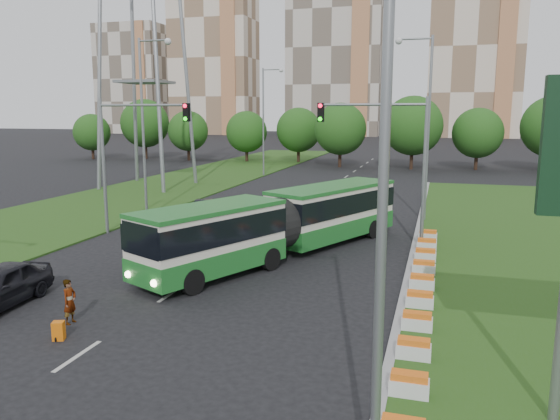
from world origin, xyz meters
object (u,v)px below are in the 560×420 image
(articulated_bus, at_px, (278,222))
(car_left_far, at_px, (205,211))
(shopping_trolley, at_px, (59,331))
(pedestrian, at_px, (70,301))
(traffic_mast_left, at_px, (127,145))
(traffic_mast_median, at_px, (393,148))

(articulated_bus, xyz_separation_m, car_left_far, (-7.21, 7.07, -1.01))
(car_left_far, bearing_deg, shopping_trolley, -89.75)
(car_left_far, distance_m, pedestrian, 18.12)
(traffic_mast_left, height_order, shopping_trolley, traffic_mast_left)
(traffic_mast_left, xyz_separation_m, car_left_far, (2.60, 5.03, -4.65))
(traffic_mast_left, relative_size, articulated_bus, 0.47)
(traffic_mast_left, bearing_deg, car_left_far, 62.68)
(traffic_mast_median, bearing_deg, shopping_trolley, -121.00)
(traffic_mast_left, distance_m, shopping_trolley, 16.20)
(articulated_bus, relative_size, car_left_far, 3.99)
(traffic_mast_median, xyz_separation_m, pedestrian, (-9.63, -13.85, -4.56))
(traffic_mast_median, relative_size, traffic_mast_left, 1.00)
(car_left_far, height_order, shopping_trolley, car_left_far)
(traffic_mast_median, relative_size, articulated_bus, 0.47)
(pedestrian, bearing_deg, traffic_mast_left, 24.17)
(traffic_mast_median, bearing_deg, articulated_bus, -150.43)
(traffic_mast_median, xyz_separation_m, car_left_far, (-12.56, 4.03, -4.65))
(car_left_far, xyz_separation_m, pedestrian, (2.93, -17.88, 0.09))
(traffic_mast_median, height_order, articulated_bus, traffic_mast_median)
(traffic_mast_left, xyz_separation_m, articulated_bus, (9.80, -2.04, -3.64))
(shopping_trolley, bearing_deg, traffic_mast_median, 38.44)
(articulated_bus, height_order, pedestrian, articulated_bus)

